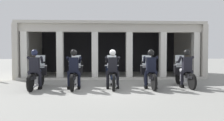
% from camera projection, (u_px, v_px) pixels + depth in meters
% --- Properties ---
extents(ground_plane, '(80.00, 80.00, 0.00)m').
position_uv_depth(ground_plane, '(109.00, 79.00, 11.41)').
color(ground_plane, gray).
extents(station_building, '(10.72, 4.92, 3.21)m').
position_uv_depth(station_building, '(110.00, 44.00, 13.99)').
color(station_building, black).
rests_on(station_building, ground).
extents(kerb_strip, '(10.22, 0.24, 0.12)m').
position_uv_depth(kerb_strip, '(113.00, 79.00, 11.11)').
color(kerb_strip, '#B7B5AD').
rests_on(kerb_strip, ground).
extents(motorcycle_far_left, '(0.62, 2.04, 1.35)m').
position_uv_depth(motorcycle_far_left, '(37.00, 76.00, 8.46)').
color(motorcycle_far_left, black).
rests_on(motorcycle_far_left, ground).
extents(police_officer_far_left, '(0.63, 0.61, 1.58)m').
position_uv_depth(police_officer_far_left, '(35.00, 66.00, 8.17)').
color(police_officer_far_left, black).
rests_on(police_officer_far_left, ground).
extents(motorcycle_left, '(0.62, 2.04, 1.35)m').
position_uv_depth(motorcycle_left, '(75.00, 76.00, 8.50)').
color(motorcycle_left, black).
rests_on(motorcycle_left, ground).
extents(police_officer_left, '(0.63, 0.61, 1.58)m').
position_uv_depth(police_officer_left, '(74.00, 66.00, 8.20)').
color(police_officer_left, black).
rests_on(police_officer_left, ground).
extents(motorcycle_center, '(0.62, 2.04, 1.35)m').
position_uv_depth(motorcycle_center, '(112.00, 75.00, 8.61)').
color(motorcycle_center, black).
rests_on(motorcycle_center, ground).
extents(police_officer_center, '(0.63, 0.61, 1.58)m').
position_uv_depth(police_officer_center, '(113.00, 65.00, 8.31)').
color(police_officer_center, black).
rests_on(police_officer_center, ground).
extents(motorcycle_right, '(0.62, 2.04, 1.35)m').
position_uv_depth(motorcycle_right, '(149.00, 75.00, 8.63)').
color(motorcycle_right, black).
rests_on(motorcycle_right, ground).
extents(police_officer_right, '(0.63, 0.61, 1.58)m').
position_uv_depth(police_officer_right, '(151.00, 65.00, 8.33)').
color(police_officer_right, black).
rests_on(police_officer_right, ground).
extents(motorcycle_far_right, '(0.62, 2.04, 1.35)m').
position_uv_depth(motorcycle_far_right, '(184.00, 75.00, 8.86)').
color(motorcycle_far_right, black).
rests_on(motorcycle_far_right, ground).
extents(police_officer_far_right, '(0.63, 0.61, 1.58)m').
position_uv_depth(police_officer_far_right, '(187.00, 65.00, 8.57)').
color(police_officer_far_right, black).
rests_on(police_officer_far_right, ground).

